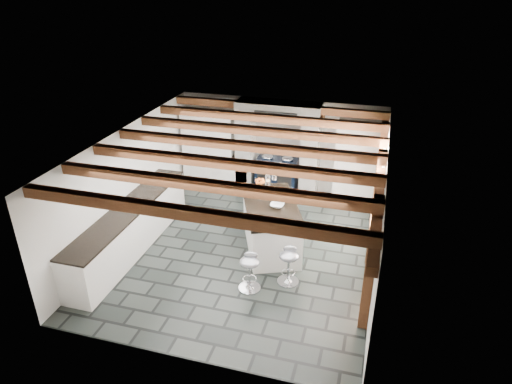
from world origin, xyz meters
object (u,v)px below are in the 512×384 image
(range_cooker, at_px, (277,175))
(kitchen_island, at_px, (271,225))
(bar_stool_near, at_px, (289,261))
(bar_stool_far, at_px, (250,267))

(range_cooker, distance_m, kitchen_island, 2.47)
(range_cooker, distance_m, bar_stool_near, 3.66)
(range_cooker, relative_size, bar_stool_far, 1.39)
(kitchen_island, bearing_deg, range_cooker, 77.88)
(bar_stool_near, bearing_deg, range_cooker, 96.24)
(bar_stool_near, bearing_deg, bar_stool_far, -159.62)
(kitchen_island, bearing_deg, bar_stool_near, -83.48)
(kitchen_island, relative_size, bar_stool_near, 2.97)
(range_cooker, distance_m, bar_stool_far, 3.89)
(bar_stool_near, distance_m, bar_stool_far, 0.71)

